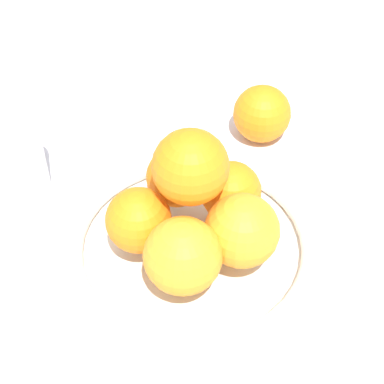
% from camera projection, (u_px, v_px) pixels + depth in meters
% --- Properties ---
extents(ground_plane, '(4.00, 4.00, 0.00)m').
position_uv_depth(ground_plane, '(192.00, 256.00, 0.71)').
color(ground_plane, silver).
extents(fruit_bowl, '(0.27, 0.27, 0.03)m').
position_uv_depth(fruit_bowl, '(192.00, 246.00, 0.69)').
color(fruit_bowl, silver).
rests_on(fruit_bowl, ground_plane).
extents(orange_pile, '(0.17, 0.18, 0.13)m').
position_uv_depth(orange_pile, '(195.00, 209.00, 0.64)').
color(orange_pile, orange).
rests_on(orange_pile, fruit_bowl).
extents(stray_orange, '(0.07, 0.07, 0.07)m').
position_uv_depth(stray_orange, '(262.00, 114.00, 0.82)').
color(stray_orange, orange).
rests_on(stray_orange, ground_plane).
extents(drinking_glass, '(0.06, 0.06, 0.13)m').
position_uv_depth(drinking_glass, '(17.00, 154.00, 0.73)').
color(drinking_glass, silver).
rests_on(drinking_glass, ground_plane).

